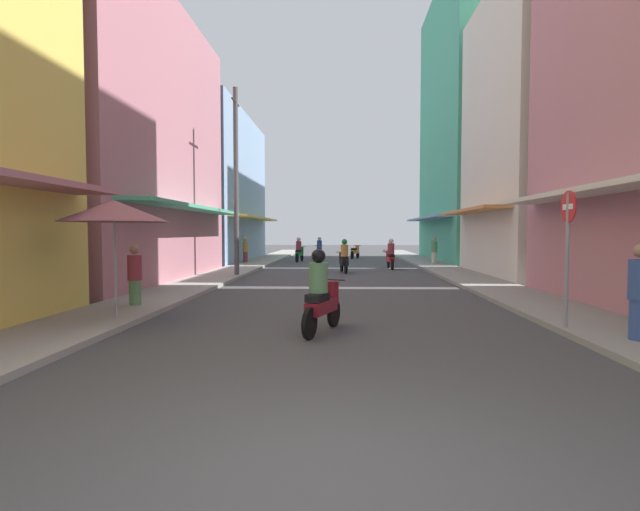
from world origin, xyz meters
name	(u,v)px	position (x,y,z in m)	size (l,w,h in m)	color
ground_plane	(341,273)	(0.00, 18.74, 0.00)	(100.07, 100.07, 0.00)	#424244
sidewalk_left	(232,272)	(-5.09, 18.74, 0.06)	(2.00, 53.48, 0.12)	#9E9991
sidewalk_right	(453,272)	(5.09, 18.74, 0.06)	(2.00, 53.48, 0.12)	gray
building_left_mid	(103,144)	(-9.08, 14.77, 5.27)	(7.05, 12.27, 10.55)	#B7727F
building_left_far	(203,189)	(-9.08, 28.04, 4.71)	(7.05, 13.10, 9.43)	#8CA5CC
building_right_mid	(557,134)	(9.08, 17.56, 6.00)	(7.05, 8.27, 12.02)	silver
building_right_far	(482,126)	(9.08, 28.83, 8.82)	(7.05, 12.72, 17.65)	#4CB28C
motorbike_green	(299,251)	(-2.71, 27.37, 0.70)	(0.58, 1.80, 1.58)	black
motorbike_orange	(355,252)	(0.94, 31.11, 0.50)	(0.77, 1.73, 0.96)	black
motorbike_black	(344,258)	(0.13, 18.92, 0.70)	(0.58, 1.80, 1.58)	black
motorbike_white	(319,249)	(-1.57, 29.90, 0.70)	(0.55, 1.81, 1.58)	black
motorbike_red	(390,255)	(2.51, 21.43, 0.70)	(0.55, 1.81, 1.58)	black
motorbike_maroon	(322,295)	(-0.29, 5.48, 0.70)	(0.75, 1.74, 1.58)	black
pedestrian_foreground	(434,251)	(5.32, 24.64, 0.80)	(0.34, 0.34, 1.61)	beige
pedestrian_far	(245,248)	(-5.69, 24.88, 0.93)	(0.44, 0.44, 1.65)	#99333F
pedestrian_crossing	(639,296)	(4.93, 4.60, 0.85)	(0.34, 0.34, 1.69)	#334C8C
pedestrian_midway	(135,278)	(-4.95, 7.98, 0.78)	(0.34, 0.34, 1.58)	#598C59
vendor_umbrella	(114,211)	(-4.62, 6.31, 2.32)	(2.20, 2.20, 2.55)	#99999E
utility_pole	(236,181)	(-4.34, 16.46, 3.99)	(0.20, 1.20, 7.82)	#4C4C4F
street_sign_no_entry	(567,241)	(4.24, 5.64, 1.72)	(0.07, 0.60, 2.65)	gray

